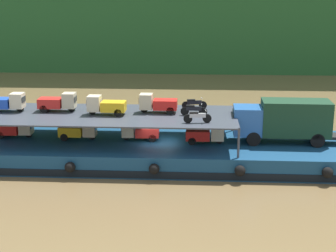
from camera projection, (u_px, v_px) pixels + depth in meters
ground_plane at (159, 161)px, 37.95m from camera, size 400.00×400.00×0.00m
cargo_barge at (159, 152)px, 37.72m from camera, size 27.93×8.27×1.50m
covered_lorry at (284, 120)px, 36.98m from camera, size 7.89×2.41×3.10m
cargo_rack at (106, 115)px, 37.29m from camera, size 18.73×6.90×2.00m
mini_truck_lower_stern at (15, 128)px, 38.58m from camera, size 2.76×1.23×1.38m
mini_truck_lower_aft at (79, 130)px, 38.04m from camera, size 2.74×1.21×1.38m
mini_truck_lower_mid at (140, 131)px, 37.88m from camera, size 2.78×1.28×1.38m
mini_truck_lower_fore at (206, 134)px, 37.05m from camera, size 2.75×1.21×1.38m
mini_truck_upper_stern at (6, 102)px, 37.99m from camera, size 2.75×1.22×1.38m
mini_truck_upper_mid at (58, 102)px, 38.05m from camera, size 2.75×1.22×1.38m
mini_truck_upper_fore at (106, 105)px, 36.97m from camera, size 2.76×1.23×1.38m
mini_truck_upper_bow at (158, 103)px, 37.59m from camera, size 2.75×1.23×1.38m
motorcycle_upper_port at (197, 117)px, 34.78m from camera, size 1.90×0.55×0.87m
motorcycle_upper_centre at (194, 110)px, 36.80m from camera, size 1.90×0.55×0.87m
motorcycle_upper_stbd at (194, 104)px, 38.79m from camera, size 1.90×0.55×0.87m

